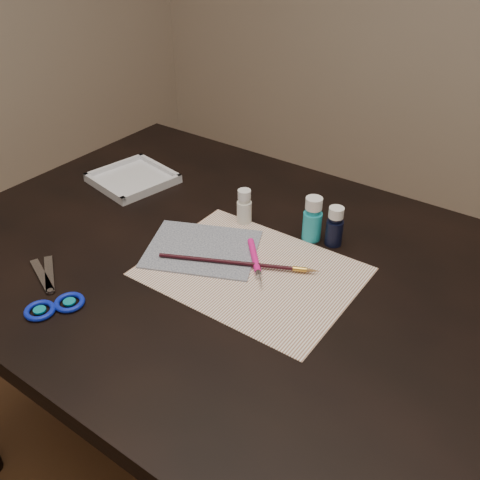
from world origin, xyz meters
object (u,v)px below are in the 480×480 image
Objects in this scene: paint_bottle_white at (244,206)px; paper at (252,271)px; paint_bottle_navy at (335,226)px; palette_tray at (133,178)px; scissors at (44,286)px; paint_bottle_cyan at (313,219)px; canvas at (202,249)px.

paper is at bearing -50.04° from paint_bottle_white.
palette_tray is (-0.55, -0.04, -0.03)m from paint_bottle_navy.
paper is 0.40m from scissors.
scissors is (-0.32, -0.44, -0.04)m from paint_bottle_cyan.
scissors is 1.19× the size of palette_tray.
canvas is at bearing -139.44° from paint_bottle_navy.
paper is 0.48m from palette_tray.
canvas is 0.36m from palette_tray.
paint_bottle_white is at bearing 129.96° from paper.
paint_bottle_white reaches higher than palette_tray.
paper is 0.13m from canvas.
paint_bottle_cyan is at bearing 4.12° from palette_tray.
canvas is 1.25× the size of palette_tray.
palette_tray is at bearing -175.31° from paint_bottle_navy.
palette_tray is at bearing -44.83° from scissors.
canvas reaches higher than paper.
paint_bottle_white is at bearing -169.29° from paint_bottle_cyan.
paint_bottle_cyan is (0.16, 0.17, 0.05)m from canvas.
paint_bottle_cyan is 0.55m from scissors.
paper is at bearing -101.65° from paint_bottle_cyan.
paint_bottle_navy is at bearing 40.56° from canvas.
paper is 0.20m from paint_bottle_navy.
paint_bottle_navy is at bearing 10.69° from paint_bottle_white.
scissors is at bearing -129.31° from paint_bottle_navy.
paint_bottle_navy is 0.59m from scissors.
paint_bottle_cyan is 0.05m from paint_bottle_navy.
paint_bottle_white is 0.38× the size of scissors.
palette_tray reaches higher than canvas.
paper is at bearing -114.83° from scissors.
paint_bottle_white is at bearing -90.21° from scissors.
paint_bottle_white is 0.82× the size of paint_bottle_cyan.
paint_bottle_white is at bearing 87.22° from canvas.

